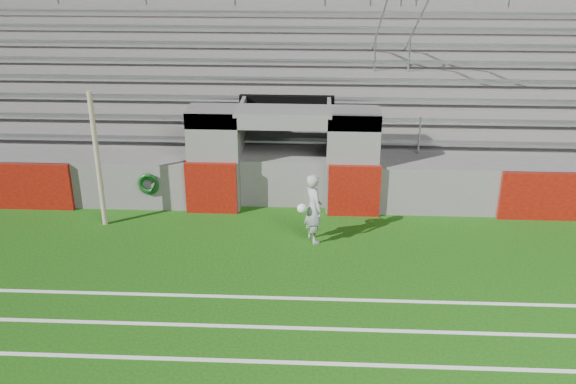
{
  "coord_description": "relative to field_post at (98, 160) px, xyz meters",
  "views": [
    {
      "loc": [
        0.87,
        -11.85,
        6.96
      ],
      "look_at": [
        0.2,
        1.8,
        1.1
      ],
      "focal_mm": 40.0,
      "sensor_mm": 36.0,
      "label": 1
    }
  ],
  "objects": [
    {
      "name": "stadium_structure",
      "position": [
        4.34,
        5.83,
        -0.18
      ],
      "size": [
        26.0,
        8.48,
        5.42
      ],
      "color": "#615F5C",
      "rests_on": "ground"
    },
    {
      "name": "hose_coil",
      "position": [
        0.94,
        0.78,
        -0.92
      ],
      "size": [
        0.53,
        0.15,
        0.6
      ],
      "color": "#0C4017",
      "rests_on": "ground"
    },
    {
      "name": "field_post",
      "position": [
        0.0,
        0.0,
        0.0
      ],
      "size": [
        0.12,
        0.12,
        3.35
      ],
      "primitive_type": "cylinder",
      "color": "tan",
      "rests_on": "ground"
    },
    {
      "name": "goalkeeper_with_ball",
      "position": [
        5.13,
        -0.63,
        -0.84
      ],
      "size": [
        0.68,
        0.72,
        1.66
      ],
      "color": "#9DA2A6",
      "rests_on": "ground"
    },
    {
      "name": "ground",
      "position": [
        4.34,
        -2.14,
        -1.67
      ],
      "size": [
        90.0,
        90.0,
        0.0
      ],
      "primitive_type": "plane",
      "color": "#16470B",
      "rests_on": "ground"
    }
  ]
}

